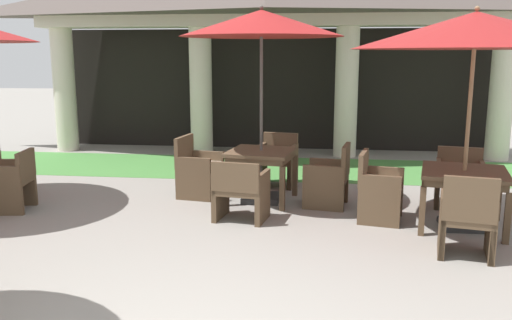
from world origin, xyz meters
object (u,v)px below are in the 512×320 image
patio_umbrella_mid_right (475,31)px  patio_chair_mid_left_south (240,191)px  patio_chair_mid_left_north (277,161)px  patio_chair_mid_right_south (467,219)px  patio_chair_mid_right_west (378,188)px  patio_table_mid_right (464,178)px  patio_chair_mid_left_west (198,169)px  patio_chair_mid_left_east (329,178)px  patio_table_mid_left (261,157)px  patio_chair_mid_right_north (459,178)px  patio_chair_far_back_east (12,181)px  patio_umbrella_mid_left (261,26)px

patio_umbrella_mid_right → patio_chair_mid_left_south: bearing=-179.4°
patio_chair_mid_left_north → patio_chair_mid_right_south: 3.68m
patio_chair_mid_left_north → patio_chair_mid_right_west: patio_chair_mid_right_west is taller
patio_chair_mid_left_north → patio_table_mid_right: 3.11m
patio_chair_mid_left_west → patio_chair_mid_left_east: bearing=90.0°
patio_table_mid_left → patio_chair_mid_left_south: patio_chair_mid_left_south is taller
patio_table_mid_left → patio_chair_mid_right_north: bearing=1.0°
patio_chair_mid_left_north → patio_chair_mid_left_south: bearing=90.0°
patio_umbrella_mid_right → patio_chair_far_back_east: patio_umbrella_mid_right is taller
patio_chair_mid_left_south → patio_umbrella_mid_right: (2.76, 0.03, 1.98)m
patio_chair_mid_left_west → patio_chair_mid_right_north: 3.78m
patio_chair_mid_left_north → patio_chair_mid_right_west: bearing=139.3°
patio_umbrella_mid_right → patio_chair_mid_right_west: bearing=168.5°
patio_chair_mid_left_west → patio_chair_mid_right_north: patio_chair_mid_left_west is taller
patio_chair_mid_left_west → patio_chair_mid_left_north: 1.40m
patio_table_mid_left → patio_chair_mid_right_west: bearing=-24.9°
patio_umbrella_mid_left → patio_chair_mid_left_south: bearing=-99.2°
patio_chair_mid_left_west → patio_chair_mid_left_south: (0.82, -1.14, -0.02)m
patio_table_mid_right → patio_chair_mid_right_south: size_ratio=1.28×
patio_umbrella_mid_left → patio_table_mid_right: patio_umbrella_mid_left is taller
patio_umbrella_mid_left → patio_chair_far_back_east: bearing=-164.9°
patio_chair_mid_left_west → patio_chair_far_back_east: bearing=-56.5°
patio_umbrella_mid_left → patio_chair_mid_left_east: size_ratio=3.13×
patio_table_mid_left → patio_umbrella_mid_left: 1.86m
patio_chair_mid_right_north → patio_chair_mid_left_east: bearing=18.0°
patio_chair_mid_left_west → patio_chair_mid_right_west: size_ratio=1.02×
patio_table_mid_left → patio_chair_mid_right_south: patio_chair_mid_right_south is taller
patio_chair_mid_left_north → patio_chair_far_back_east: (-3.49, -1.87, -0.00)m
patio_umbrella_mid_left → patio_chair_far_back_east: (-3.33, -0.90, -2.10)m
patio_chair_mid_right_south → patio_chair_far_back_east: size_ratio=1.09×
patio_umbrella_mid_left → patio_chair_mid_right_north: bearing=1.0°
patio_chair_mid_right_north → patio_chair_mid_right_south: (-0.40, -1.99, 0.01)m
patio_chair_mid_right_north → patio_chair_far_back_east: bearing=20.2°
patio_chair_mid_right_south → patio_chair_mid_right_north: bearing=90.0°
patio_chair_mid_left_east → patio_chair_mid_right_south: 2.27m
patio_chair_mid_left_south → patio_chair_mid_right_north: 3.13m
patio_chair_mid_left_west → patio_table_mid_right: size_ratio=0.78×
patio_chair_mid_right_north → patio_umbrella_mid_left: bearing=12.4°
patio_chair_mid_left_north → patio_table_mid_right: bearing=151.0°
patio_umbrella_mid_left → patio_chair_mid_right_north: 3.50m
patio_table_mid_left → patio_chair_mid_left_west: bearing=170.8°
patio_chair_mid_left_west → patio_chair_mid_left_south: patio_chair_mid_left_west is taller
patio_chair_mid_left_south → patio_chair_mid_right_west: (1.76, 0.23, 0.03)m
patio_umbrella_mid_left → patio_chair_mid_left_north: 2.32m
patio_chair_mid_left_north → patio_chair_mid_right_north: (2.64, -0.93, -0.01)m
patio_chair_mid_left_west → patio_chair_mid_left_east: (1.96, -0.32, -0.02)m
patio_table_mid_left → patio_table_mid_right: bearing=-20.0°
patio_table_mid_left → patio_umbrella_mid_left: (0.00, 0.00, 1.86)m
patio_chair_far_back_east → patio_chair_mid_right_north: bearing=-89.8°
patio_table_mid_right → patio_chair_mid_right_west: (-1.00, 0.20, -0.21)m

